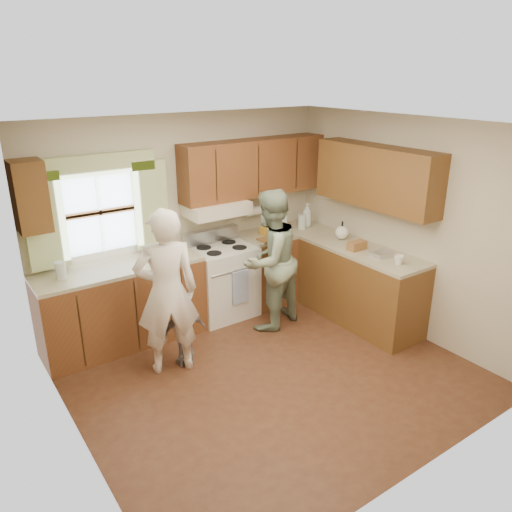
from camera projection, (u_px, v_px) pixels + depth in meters
room at (271, 260)px, 4.74m from camera, size 3.80×3.80×3.80m
kitchen_fixtures at (259, 256)px, 6.04m from camera, size 3.80×2.25×2.15m
stove at (222, 280)px, 6.28m from camera, size 0.76×0.67×1.07m
woman_left at (167, 293)px, 4.96m from camera, size 0.73×0.58×1.74m
woman_right at (270, 260)px, 5.86m from camera, size 0.96×0.83×1.69m
child at (185, 332)px, 5.20m from camera, size 0.47×0.25×0.77m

